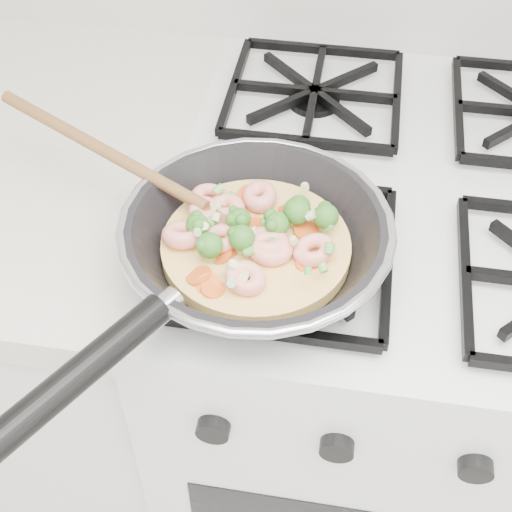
# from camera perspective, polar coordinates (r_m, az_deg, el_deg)

# --- Properties ---
(stove) EXTENTS (0.60, 0.60, 0.92)m
(stove) POSITION_cam_1_polar(r_m,az_deg,el_deg) (1.23, 9.67, -10.23)
(stove) COLOR white
(stove) RESTS_ON ground
(skillet) EXTENTS (0.45, 0.42, 0.09)m
(skillet) POSITION_cam_1_polar(r_m,az_deg,el_deg) (0.73, -0.46, 1.21)
(skillet) COLOR black
(skillet) RESTS_ON stove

